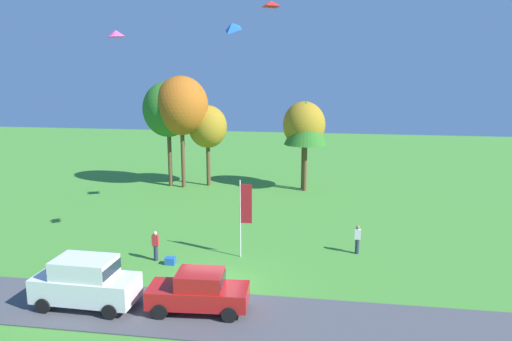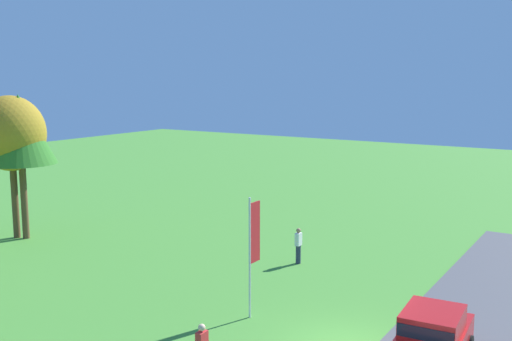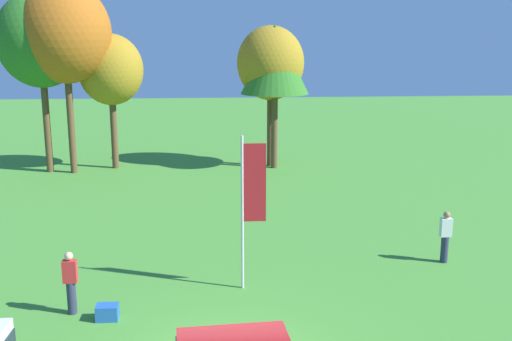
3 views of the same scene
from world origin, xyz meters
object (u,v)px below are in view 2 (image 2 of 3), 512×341
at_px(flag_banner, 253,241).
at_px(tree_far_right, 20,130).
at_px(car_sedan_near_entrance, 431,339).
at_px(person_on_lawn, 298,245).
at_px(tree_lone_near, 11,134).

bearing_deg(flag_banner, tree_far_right, 81.50).
distance_m(car_sedan_near_entrance, tree_far_right, 23.77).
distance_m(person_on_lawn, tree_far_right, 16.06).
height_order(tree_lone_near, tree_far_right, tree_far_right).
xyz_separation_m(car_sedan_near_entrance, flag_banner, (0.80, 6.78, 1.80)).
height_order(car_sedan_near_entrance, person_on_lawn, car_sedan_near_entrance).
xyz_separation_m(person_on_lawn, tree_far_right, (-3.95, 14.72, 5.05)).
relative_size(tree_far_right, flag_banner, 1.74).
height_order(car_sedan_near_entrance, flag_banner, flag_banner).
height_order(car_sedan_near_entrance, tree_lone_near, tree_lone_near).
distance_m(tree_far_right, flag_banner, 16.72).
bearing_deg(tree_far_right, flag_banner, -98.50).
bearing_deg(tree_far_right, car_sedan_near_entrance, -97.98).
height_order(person_on_lawn, tree_lone_near, tree_lone_near).
bearing_deg(person_on_lawn, tree_far_right, 105.04).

